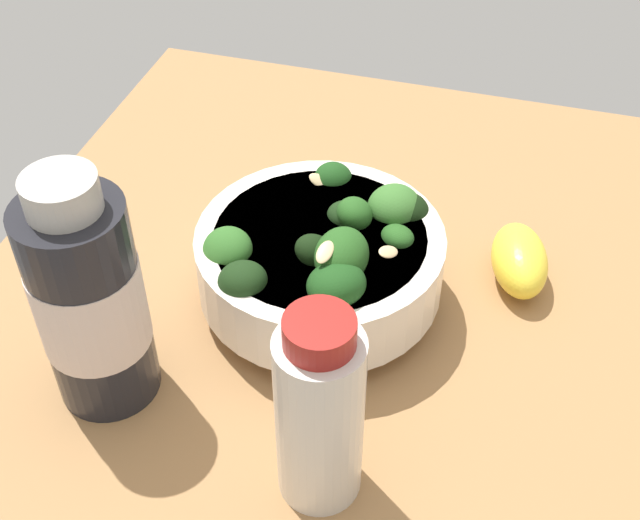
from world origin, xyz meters
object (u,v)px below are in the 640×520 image
object	(u,v)px
bowl_of_broccoli	(323,257)
bottle_short	(90,300)
lemon_wedge	(519,260)
bottle_tall	(317,412)

from	to	relation	value
bowl_of_broccoli	bottle_short	world-z (taller)	bottle_short
bowl_of_broccoli	lemon_wedge	distance (cm)	15.08
lemon_wedge	bottle_short	world-z (taller)	bottle_short
bottle_short	bottle_tall	bearing A→B (deg)	167.86
bottle_tall	bottle_short	size ratio (longest dim) A/B	0.82
lemon_wedge	bottle_tall	bearing A→B (deg)	65.42
bottle_tall	bottle_short	distance (cm)	15.86
bottle_tall	bowl_of_broccoli	bearing A→B (deg)	-75.29
lemon_wedge	bottle_tall	size ratio (longest dim) A/B	0.52
lemon_wedge	bowl_of_broccoli	bearing A→B (deg)	24.66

